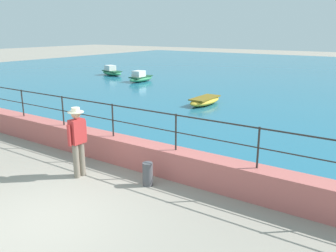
{
  "coord_description": "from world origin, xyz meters",
  "views": [
    {
      "loc": [
        5.4,
        -3.55,
        3.51
      ],
      "look_at": [
        0.45,
        3.7,
        1.1
      ],
      "focal_mm": 37.45,
      "sensor_mm": 36.0,
      "label": 1
    }
  ],
  "objects_px": {
    "person_walking": "(78,139)",
    "bollard": "(148,174)",
    "boat_0": "(112,72)",
    "boat_4": "(205,101)",
    "boat_1": "(141,78)"
  },
  "relations": [
    {
      "from": "boat_1",
      "to": "bollard",
      "type": "bearing_deg",
      "value": -50.78
    },
    {
      "from": "boat_0",
      "to": "boat_1",
      "type": "xyz_separation_m",
      "value": [
        4.08,
        -1.47,
        0.0
      ]
    },
    {
      "from": "person_walking",
      "to": "boat_1",
      "type": "xyz_separation_m",
      "value": [
        -8.85,
        13.48,
        -0.65
      ]
    },
    {
      "from": "bollard",
      "to": "person_walking",
      "type": "bearing_deg",
      "value": -162.59
    },
    {
      "from": "boat_0",
      "to": "boat_1",
      "type": "relative_size",
      "value": 1.05
    },
    {
      "from": "bollard",
      "to": "boat_0",
      "type": "distance_m",
      "value": 20.55
    },
    {
      "from": "person_walking",
      "to": "boat_4",
      "type": "bearing_deg",
      "value": 99.06
    },
    {
      "from": "bollard",
      "to": "boat_0",
      "type": "xyz_separation_m",
      "value": [
        -14.65,
        14.41,
        0.05
      ]
    },
    {
      "from": "person_walking",
      "to": "bollard",
      "type": "relative_size",
      "value": 3.14
    },
    {
      "from": "boat_0",
      "to": "person_walking",
      "type": "bearing_deg",
      "value": -49.12
    },
    {
      "from": "boat_4",
      "to": "boat_0",
      "type": "bearing_deg",
      "value": 153.13
    },
    {
      "from": "bollard",
      "to": "boat_4",
      "type": "bearing_deg",
      "value": 110.22
    },
    {
      "from": "person_walking",
      "to": "boat_0",
      "type": "xyz_separation_m",
      "value": [
        -12.94,
        14.95,
        -0.65
      ]
    },
    {
      "from": "person_walking",
      "to": "bollard",
      "type": "xyz_separation_m",
      "value": [
        1.71,
        0.54,
        -0.7
      ]
    },
    {
      "from": "bollard",
      "to": "boat_0",
      "type": "relative_size",
      "value": 0.23
    }
  ]
}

